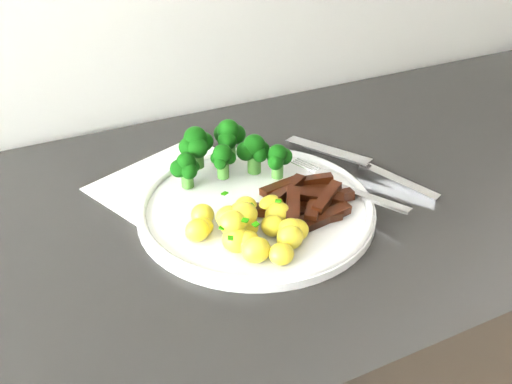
# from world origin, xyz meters

# --- Properties ---
(recipe_paper) EXTENTS (0.29, 0.34, 0.00)m
(recipe_paper) POSITION_xyz_m (-0.19, 1.73, 0.86)
(recipe_paper) COLOR white
(recipe_paper) RESTS_ON counter
(plate) EXTENTS (0.29, 0.29, 0.02)m
(plate) POSITION_xyz_m (-0.15, 1.67, 0.87)
(plate) COLOR white
(plate) RESTS_ON counter
(broccoli) EXTENTS (0.16, 0.10, 0.07)m
(broccoli) POSITION_xyz_m (-0.15, 1.76, 0.91)
(broccoli) COLOR #306220
(broccoli) RESTS_ON plate
(potatoes) EXTENTS (0.13, 0.13, 0.04)m
(potatoes) POSITION_xyz_m (-0.18, 1.61, 0.89)
(potatoes) COLOR yellow
(potatoes) RESTS_ON plate
(beef_strips) EXTENTS (0.13, 0.10, 0.03)m
(beef_strips) POSITION_xyz_m (-0.10, 1.64, 0.88)
(beef_strips) COLOR black
(beef_strips) RESTS_ON plate
(fork) EXTENTS (0.07, 0.17, 0.02)m
(fork) POSITION_xyz_m (-0.03, 1.64, 0.88)
(fork) COLOR silver
(fork) RESTS_ON plate
(knife) EXTENTS (0.11, 0.23, 0.03)m
(knife) POSITION_xyz_m (0.03, 1.67, 0.87)
(knife) COLOR silver
(knife) RESTS_ON plate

